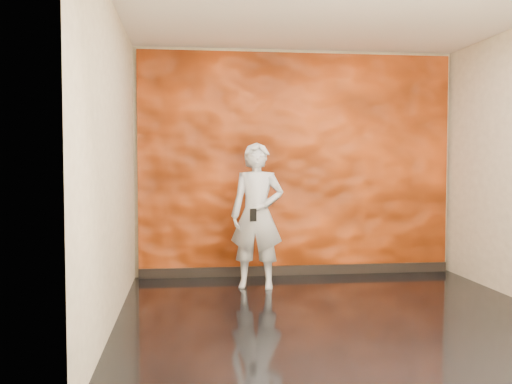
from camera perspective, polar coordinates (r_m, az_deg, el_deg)
name	(u,v)px	position (r m, az deg, el deg)	size (l,w,h in m)	color
room	(339,163)	(5.21, 8.29, 2.86)	(4.02, 4.02, 2.81)	black
feature_wall	(297,165)	(7.12, 4.11, 2.76)	(3.90, 0.06, 2.75)	#E55115
baseboard	(297,270)	(7.21, 4.13, -7.80)	(3.90, 0.04, 0.12)	black
man	(257,215)	(6.38, 0.10, -2.36)	(0.59, 0.39, 1.63)	#9498A3
phone	(253,215)	(6.11, -0.28, -2.32)	(0.07, 0.01, 0.14)	black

